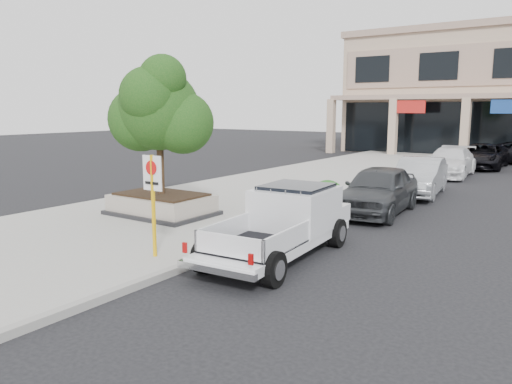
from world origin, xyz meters
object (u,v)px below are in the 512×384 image
(curb_car_a, at_px, (378,190))
(curb_car_c, at_px, (450,162))
(planter, at_px, (162,204))
(curb_car_b, at_px, (420,177))
(planter_tree, at_px, (166,110))
(no_parking_sign, at_px, (153,192))
(curb_car_d, at_px, (482,156))
(pickup_truck, at_px, (278,224))

(curb_car_a, relative_size, curb_car_c, 0.91)
(planter, distance_m, curb_car_b, 10.55)
(planter_tree, distance_m, curb_car_b, 10.68)
(no_parking_sign, distance_m, curb_car_c, 19.23)
(planter, bearing_deg, curb_car_d, 74.73)
(curb_car_a, relative_size, curb_car_d, 0.90)
(curb_car_a, bearing_deg, planter, -142.71)
(curb_car_a, xyz_separation_m, curb_car_b, (0.07, 4.37, -0.04))
(curb_car_a, bearing_deg, curb_car_b, 84.70)
(planter, relative_size, planter_tree, 0.80)
(planter, relative_size, curb_car_d, 0.62)
(no_parking_sign, bearing_deg, pickup_truck, 41.37)
(curb_car_a, bearing_deg, curb_car_d, 84.48)
(planter, xyz_separation_m, curb_car_d, (5.60, 20.52, 0.24))
(no_parking_sign, bearing_deg, planter_tree, 130.67)
(planter, xyz_separation_m, curb_car_b, (5.36, 9.09, 0.28))
(planter, distance_m, curb_car_a, 7.09)
(planter_tree, xyz_separation_m, curb_car_c, (4.77, 15.62, -2.67))
(planter_tree, distance_m, curb_car_c, 16.55)
(curb_car_a, distance_m, curb_car_b, 4.37)
(curb_car_d, bearing_deg, pickup_truck, -92.46)
(curb_car_b, bearing_deg, curb_car_c, 86.88)
(no_parking_sign, relative_size, curb_car_d, 0.44)
(curb_car_c, bearing_deg, planter_tree, -110.08)
(planter_tree, distance_m, curb_car_d, 21.26)
(no_parking_sign, height_order, curb_car_d, no_parking_sign)
(no_parking_sign, xyz_separation_m, curb_car_c, (1.76, 19.13, -0.89))
(curb_car_b, bearing_deg, pickup_truck, -97.54)
(pickup_truck, distance_m, curb_car_c, 17.27)
(curb_car_c, height_order, curb_car_d, curb_car_c)
(curb_car_c, bearing_deg, curb_car_a, -91.11)
(planter, bearing_deg, no_parking_sign, -46.82)
(planter, distance_m, pickup_truck, 5.48)
(curb_car_c, distance_m, curb_car_d, 4.80)
(planter, xyz_separation_m, planter_tree, (0.13, 0.15, 2.94))
(planter_tree, relative_size, no_parking_sign, 1.74)
(curb_car_a, distance_m, curb_car_c, 11.07)
(curb_car_a, height_order, curb_car_b, curb_car_a)
(planter, bearing_deg, curb_car_c, 72.72)
(curb_car_b, bearing_deg, planter, -127.53)
(curb_car_b, distance_m, curb_car_d, 11.44)
(curb_car_c, bearing_deg, pickup_truck, -91.92)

